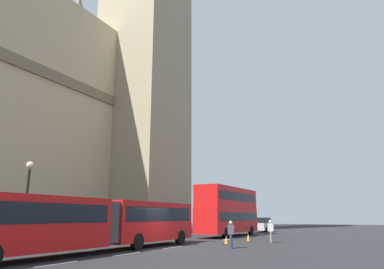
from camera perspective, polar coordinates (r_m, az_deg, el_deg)
ground_plane at (r=22.81m, az=-4.32°, el=-18.38°), size 160.00×160.00×0.00m
lane_centre_marking at (r=23.47m, az=-3.22°, el=-18.24°), size 39.00×0.16×0.01m
articulated_bus at (r=20.89m, az=-15.06°, el=-13.62°), size 17.11×2.54×2.90m
double_decker_bus at (r=36.82m, az=6.07°, el=-12.26°), size 10.96×2.54×4.90m
sedan_lead at (r=48.03m, az=11.67°, el=-14.49°), size 4.40×1.86×1.85m
traffic_cone_west at (r=26.06m, az=5.71°, el=-17.11°), size 0.36×0.36×0.58m
traffic_cone_middle at (r=29.26m, az=9.34°, el=-16.61°), size 0.36×0.36×0.58m
street_lamp at (r=23.27m, az=-25.82°, el=-9.46°), size 0.44×0.44×5.27m
pedestrian_near_cones at (r=22.79m, az=6.50°, el=-16.03°), size 0.36×0.46×1.69m
pedestrian_by_kerb at (r=27.92m, az=12.94°, el=-15.31°), size 0.40×0.47×1.69m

